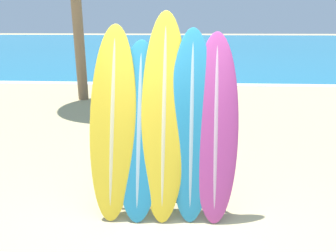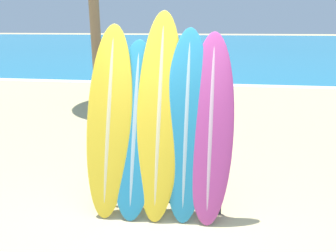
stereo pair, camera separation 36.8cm
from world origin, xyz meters
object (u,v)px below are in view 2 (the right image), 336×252
(surfboard_rack, at_px, (159,176))
(surfboard_slot_1, at_px, (135,129))
(person_near_water, at_px, (186,89))
(person_mid_beach, at_px, (194,71))
(surfboard_slot_4, at_px, (211,128))
(surfboard_slot_3, at_px, (186,125))
(surfboard_slot_0, at_px, (109,120))
(surfboard_slot_2, at_px, (159,115))

(surfboard_rack, relative_size, surfboard_slot_1, 0.75)
(person_near_water, bearing_deg, person_mid_beach, 26.73)
(person_mid_beach, bearing_deg, surfboard_slot_4, -173.27)
(surfboard_slot_3, relative_size, surfboard_slot_4, 1.02)
(surfboard_slot_1, xyz_separation_m, surfboard_slot_3, (0.64, 0.00, 0.07))
(surfboard_slot_0, xyz_separation_m, surfboard_slot_3, (0.96, -0.02, -0.02))
(surfboard_slot_1, relative_size, surfboard_slot_3, 0.94)
(surfboard_rack, bearing_deg, surfboard_slot_3, 9.61)
(surfboard_slot_0, distance_m, person_mid_beach, 6.40)
(surfboard_slot_2, relative_size, person_mid_beach, 1.50)
(surfboard_slot_0, relative_size, person_mid_beach, 1.40)
(surfboard_slot_0, bearing_deg, surfboard_slot_3, -0.90)
(surfboard_rack, distance_m, surfboard_slot_0, 0.94)
(surfboard_slot_0, relative_size, surfboard_slot_1, 1.09)
(surfboard_slot_4, xyz_separation_m, person_mid_beach, (-0.63, 6.39, -0.21))
(surfboard_slot_0, distance_m, surfboard_slot_2, 0.63)
(person_mid_beach, bearing_deg, person_near_water, -178.24)
(surfboard_rack, height_order, surfboard_slot_0, surfboard_slot_0)
(surfboard_slot_2, bearing_deg, person_mid_beach, 90.04)
(person_near_water, bearing_deg, surfboard_rack, -154.42)
(surfboard_slot_3, bearing_deg, surfboard_slot_2, 173.21)
(person_mid_beach, bearing_deg, surfboard_rack, -178.83)
(surfboard_slot_0, relative_size, surfboard_slot_3, 1.02)
(surfboard_slot_0, height_order, surfboard_slot_4, surfboard_slot_0)
(surfboard_slot_1, height_order, person_near_water, surfboard_slot_1)
(surfboard_slot_3, bearing_deg, surfboard_rack, -170.39)
(surfboard_slot_0, bearing_deg, surfboard_slot_4, -1.08)
(person_near_water, xyz_separation_m, person_mid_beach, (-0.04, 3.14, -0.06))
(surfboard_rack, relative_size, person_mid_beach, 0.97)
(surfboard_slot_0, distance_m, surfboard_slot_4, 1.25)
(surfboard_rack, height_order, person_mid_beach, person_mid_beach)
(surfboard_slot_0, bearing_deg, person_near_water, 78.45)
(surfboard_slot_1, xyz_separation_m, person_mid_beach, (0.30, 6.38, -0.16))
(surfboard_slot_0, bearing_deg, surfboard_rack, -6.45)
(surfboard_rack, height_order, surfboard_slot_1, surfboard_slot_1)
(person_mid_beach, bearing_deg, surfboard_slot_2, -178.86)
(surfboard_rack, relative_size, surfboard_slot_2, 0.64)
(surfboard_rack, relative_size, surfboard_slot_4, 0.72)
(surfboard_slot_3, height_order, surfboard_slot_4, surfboard_slot_3)
(surfboard_slot_3, relative_size, person_near_water, 1.29)
(surfboard_slot_4, bearing_deg, person_mid_beach, 95.63)
(surfboard_slot_0, distance_m, surfboard_slot_3, 0.96)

